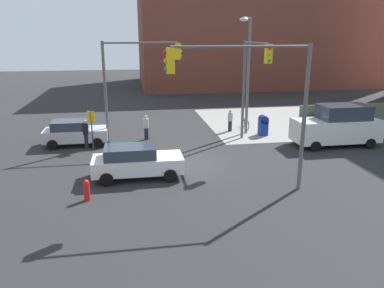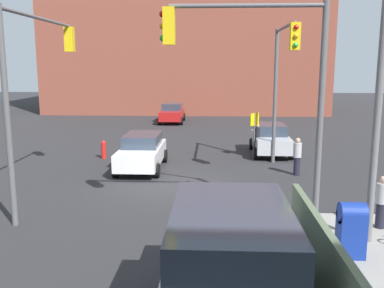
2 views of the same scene
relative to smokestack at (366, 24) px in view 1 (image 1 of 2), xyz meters
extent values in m
plane|color=#28282B|center=(-29.67, -30.00, -8.33)|extent=(120.00, 120.00, 0.00)
cube|color=gray|center=(-20.67, -21.00, -8.33)|extent=(12.00, 12.00, 0.01)
cube|color=brown|center=(-14.86, 4.00, -0.67)|extent=(32.00, 18.00, 15.34)
cylinder|color=brown|center=(0.00, 0.00, 0.00)|extent=(1.80, 1.80, 16.67)
cylinder|color=#59595B|center=(-34.17, -25.50, -5.08)|extent=(0.18, 0.18, 6.50)
cylinder|color=#59595B|center=(-31.86, -25.50, -1.95)|extent=(4.61, 0.12, 0.12)
cube|color=yellow|center=(-29.56, -25.50, -2.48)|extent=(0.32, 0.36, 1.00)
sphere|color=red|center=(-29.38, -25.50, -2.16)|extent=(0.18, 0.18, 0.18)
sphere|color=orange|center=(-29.38, -25.50, -2.48)|extent=(0.18, 0.18, 0.18)
sphere|color=green|center=(-29.38, -25.50, -2.80)|extent=(0.18, 0.18, 0.18)
cylinder|color=#59595B|center=(-25.17, -34.50, -5.08)|extent=(0.18, 0.18, 6.50)
cylinder|color=#59595B|center=(-28.10, -34.50, -1.95)|extent=(5.86, 0.12, 0.12)
cube|color=yellow|center=(-31.03, -34.50, -2.48)|extent=(0.32, 0.36, 1.00)
sphere|color=red|center=(-31.21, -34.50, -2.16)|extent=(0.18, 0.18, 0.18)
sphere|color=orange|center=(-31.21, -34.50, -2.48)|extent=(0.18, 0.18, 0.18)
sphere|color=green|center=(-31.21, -34.50, -2.80)|extent=(0.18, 0.18, 0.18)
cylinder|color=#59595B|center=(-25.17, -25.50, -5.08)|extent=(0.18, 0.18, 6.50)
cylinder|color=#59595B|center=(-25.17, -27.62, -1.95)|extent=(0.12, 4.24, 0.12)
cube|color=yellow|center=(-25.17, -29.74, -2.48)|extent=(0.36, 0.32, 1.00)
sphere|color=red|center=(-25.17, -29.92, -2.16)|extent=(0.18, 0.18, 0.18)
sphere|color=orange|center=(-25.17, -29.92, -2.48)|extent=(0.18, 0.18, 0.18)
sphere|color=green|center=(-25.17, -29.92, -2.80)|extent=(0.18, 0.18, 0.18)
cylinder|color=slate|center=(-24.47, -24.20, -4.33)|extent=(0.20, 0.20, 8.00)
cylinder|color=slate|center=(-25.02, -25.27, -0.43)|extent=(1.19, 2.18, 0.10)
ellipsoid|color=silver|center=(-25.57, -26.33, -0.58)|extent=(0.56, 0.36, 0.24)
cylinder|color=#4C4C4C|center=(-35.07, -26.38, -7.13)|extent=(0.08, 0.08, 2.40)
cube|color=yellow|center=(-35.07, -26.38, -6.28)|extent=(0.48, 0.48, 0.64)
cube|color=navy|center=(-23.47, -25.00, -7.76)|extent=(0.56, 0.64, 1.15)
cylinder|color=navy|center=(-23.47, -25.00, -7.18)|extent=(0.56, 0.64, 0.56)
cylinder|color=red|center=(-34.67, -34.20, -7.93)|extent=(0.26, 0.26, 0.80)
sphere|color=red|center=(-34.67, -34.20, -7.51)|extent=(0.24, 0.24, 0.24)
cube|color=#B7BABF|center=(-36.17, -25.38, -7.64)|extent=(3.97, 1.80, 0.75)
cube|color=#2D3847|center=(-36.48, -25.38, -6.99)|extent=(2.23, 1.58, 0.55)
cylinder|color=black|center=(-34.82, -24.48, -8.01)|extent=(0.64, 0.22, 0.64)
cylinder|color=black|center=(-34.82, -26.28, -8.01)|extent=(0.64, 0.22, 0.64)
cylinder|color=black|center=(-37.52, -24.48, -8.01)|extent=(0.64, 0.22, 0.64)
cylinder|color=black|center=(-37.52, -26.28, -8.01)|extent=(0.64, 0.22, 0.64)
cube|color=white|center=(-32.42, -31.82, -7.64)|extent=(4.42, 1.80, 0.75)
cube|color=#2D3847|center=(-32.78, -31.82, -6.99)|extent=(2.48, 1.58, 0.55)
cylinder|color=black|center=(-30.92, -30.92, -8.01)|extent=(0.64, 0.22, 0.64)
cylinder|color=black|center=(-30.92, -32.72, -8.01)|extent=(0.64, 0.22, 0.64)
cylinder|color=black|center=(-33.93, -30.92, -8.01)|extent=(0.64, 0.22, 0.64)
cylinder|color=black|center=(-33.93, -32.72, -8.01)|extent=(0.64, 0.22, 0.64)
cube|color=white|center=(-19.81, -28.20, -7.31)|extent=(5.40, 2.10, 1.40)
cube|color=#2D3847|center=(-19.38, -28.20, -6.16)|extent=(3.02, 1.85, 0.90)
cylinder|color=black|center=(-21.65, -29.25, -8.01)|extent=(0.64, 0.22, 0.64)
cylinder|color=black|center=(-21.65, -27.15, -8.01)|extent=(0.64, 0.22, 0.64)
cylinder|color=black|center=(-17.97, -29.25, -8.01)|extent=(0.64, 0.22, 0.64)
cylinder|color=black|center=(-17.97, -27.15, -8.01)|extent=(0.64, 0.22, 0.64)
cylinder|color=#B2B2B7|center=(-25.47, -23.50, -7.25)|extent=(0.36, 0.36, 0.61)
sphere|color=tan|center=(-25.47, -23.50, -6.84)|extent=(0.21, 0.21, 0.21)
cylinder|color=#1E1E2D|center=(-25.47, -23.50, -7.95)|extent=(0.28, 0.28, 0.78)
cylinder|color=black|center=(-35.47, -26.20, -7.12)|extent=(0.36, 0.36, 0.69)
sphere|color=tan|center=(-35.47, -26.20, -6.66)|extent=(0.23, 0.23, 0.23)
cylinder|color=#1E1E2D|center=(-35.47, -26.20, -7.90)|extent=(0.28, 0.28, 0.87)
cylinder|color=#B2B2B7|center=(-31.67, -24.80, -7.20)|extent=(0.36, 0.36, 0.64)
sphere|color=tan|center=(-31.67, -24.80, -6.77)|extent=(0.22, 0.22, 0.22)
cylinder|color=#1E1E2D|center=(-31.67, -24.80, -7.93)|extent=(0.28, 0.28, 0.81)
torus|color=black|center=(-24.07, -22.28, -8.00)|extent=(0.05, 0.71, 0.71)
torus|color=black|center=(-24.07, -23.32, -8.00)|extent=(0.05, 0.71, 0.71)
cube|color=black|center=(-24.07, -22.80, -7.82)|extent=(0.04, 1.04, 0.08)
cylinder|color=black|center=(-24.07, -23.08, -7.58)|extent=(0.04, 0.04, 0.40)
camera|label=1|loc=(-32.68, -49.50, -1.52)|focal=35.00mm
camera|label=2|loc=(-13.09, -28.50, -3.54)|focal=40.00mm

